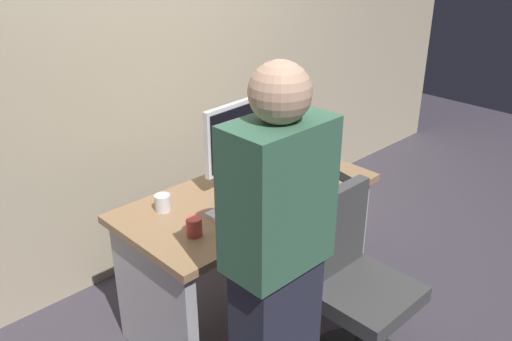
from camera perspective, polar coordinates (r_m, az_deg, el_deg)
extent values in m
plane|color=#3D3842|center=(3.27, -0.63, -13.97)|extent=(9.00, 9.00, 0.00)
cube|color=tan|center=(3.28, -11.62, 14.71)|extent=(6.40, 0.10, 3.00)
cube|color=#93704C|center=(2.88, -0.69, -2.77)|extent=(1.39, 0.69, 0.04)
cube|color=#B2B2B7|center=(2.75, -10.56, -13.87)|extent=(0.06, 0.61, 0.70)
cube|color=#B2B2B7|center=(3.47, 7.00, -4.75)|extent=(0.06, 0.61, 0.70)
cylinder|color=black|center=(2.81, 10.87, -16.35)|extent=(0.05, 0.05, 0.39)
cube|color=#3F3F3F|center=(2.66, 11.28, -12.54)|extent=(0.44, 0.44, 0.08)
cube|color=#3F3F3F|center=(2.60, 8.35, -6.26)|extent=(0.40, 0.06, 0.44)
cube|color=#38664C|center=(1.98, 2.32, -2.69)|extent=(0.40, 0.24, 0.58)
sphere|color=tan|center=(1.83, 2.53, 8.15)|extent=(0.22, 0.22, 0.22)
cube|color=silver|center=(3.02, -1.34, -0.76)|extent=(0.21, 0.15, 0.02)
cube|color=silver|center=(3.00, -1.35, 0.07)|extent=(0.04, 0.03, 0.08)
cube|color=silver|center=(2.91, -1.39, 3.99)|extent=(0.54, 0.07, 0.36)
cube|color=black|center=(2.90, -1.18, 3.90)|extent=(0.50, 0.04, 0.32)
cube|color=white|center=(2.74, -1.07, -3.56)|extent=(0.43, 0.13, 0.02)
ellipsoid|color=white|center=(2.92, 2.72, -1.49)|extent=(0.06, 0.10, 0.03)
cylinder|color=#D84C3F|center=(2.50, -6.49, -5.85)|extent=(0.07, 0.07, 0.09)
cylinder|color=silver|center=(2.72, -9.74, -3.35)|extent=(0.08, 0.08, 0.08)
cube|color=beige|center=(3.24, 3.55, 1.23)|extent=(0.17, 0.12, 0.03)
cube|color=#3359A5|center=(3.22, 3.38, 1.67)|extent=(0.22, 0.16, 0.03)
cube|color=red|center=(3.22, 3.58, 2.13)|extent=(0.22, 0.17, 0.02)
cube|color=black|center=(3.20, 3.28, 2.46)|extent=(0.19, 0.15, 0.03)
cube|color=white|center=(3.19, 3.60, 2.98)|extent=(0.22, 0.15, 0.03)
cube|color=black|center=(3.08, 8.92, -0.62)|extent=(0.10, 0.15, 0.01)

